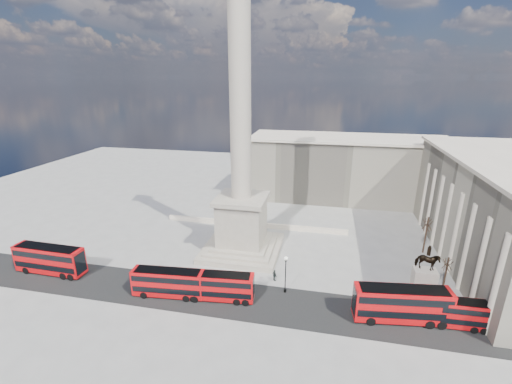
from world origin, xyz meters
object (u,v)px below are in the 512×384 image
Objects in this scene: red_bus_c at (402,304)px; pedestrian_walking at (384,298)px; red_bus_b at (218,286)px; red_bus_d at (451,312)px; pedestrian_crossing at (275,275)px; equestrian_statue at (424,279)px; pedestrian_standing at (410,302)px; red_bus_e at (50,259)px; nelsons_column at (241,186)px; victorian_lamp at (286,272)px; red_bus_a at (169,283)px.

red_bus_c reaches higher than pedestrian_walking.
red_bus_b is 1.10× the size of red_bus_d.
red_bus_d is 4.98× the size of pedestrian_crossing.
equestrian_statue reaches higher than red_bus_c.
pedestrian_walking is (-7.87, 3.00, -1.15)m from red_bus_d.
equestrian_statue reaches higher than pedestrian_walking.
equestrian_statue is 4.68× the size of pedestrian_walking.
equestrian_statue is (-2.00, 6.24, 0.88)m from red_bus_d.
pedestrian_walking is 3.52m from pedestrian_standing.
red_bus_c reaches higher than red_bus_d.
equestrian_statue is at bearing 50.28° from red_bus_c.
equestrian_statue reaches higher than red_bus_e.
red_bus_d is 1.15× the size of equestrian_statue.
equestrian_statue is at bearing 8.16° from red_bus_b.
pedestrian_walking is (-5.87, -3.24, -2.03)m from equestrian_statue.
nelsons_column is at bearing -24.62° from pedestrian_standing.
red_bus_b is at bearing -158.06° from victorian_lamp.
victorian_lamp is at bearing 173.64° from pedestrian_crossing.
red_bus_e is 39.08m from victorian_lamp.
nelsons_column is at bearing -3.07° from pedestrian_crossing.
pedestrian_standing is (56.85, 2.80, -1.70)m from red_bus_e.
pedestrian_standing is at bearing -126.06° from equestrian_statue.
red_bus_a is 37.91m from equestrian_statue.
nelsons_column is 29.22m from pedestrian_walking.
pedestrian_walking is at bearing -151.12° from equestrian_statue.
pedestrian_crossing is at bearing 36.27° from red_bus_b.
pedestrian_crossing is at bearing 150.43° from pedestrian_walking.
red_bus_b is at bearing 179.94° from red_bus_d.
victorian_lamp reaches higher than pedestrian_walking.
red_bus_e is at bearing -174.18° from equestrian_statue.
red_bus_c is 7.81m from equestrian_statue.
pedestrian_walking is at bearing 3.93° from red_bus_b.
red_bus_e is (-29.61, 1.10, 0.31)m from red_bus_b.
red_bus_b is 6.33× the size of pedestrian_standing.
red_bus_e reaches higher than pedestrian_walking.
pedestrian_standing is 20.11m from pedestrian_crossing.
red_bus_a reaches higher than pedestrian_crossing.
red_bus_d is at bearing -3.77° from red_bus_b.
pedestrian_walking is (14.35, 0.12, -2.68)m from victorian_lamp.
pedestrian_crossing is (7.30, 6.50, -1.26)m from red_bus_b.
red_bus_b is at bearing -0.77° from red_bus_e.
nelsons_column is 4.66× the size of red_bus_b.
nelsons_column reaches higher than red_bus_b.
nelsons_column reaches higher than victorian_lamp.
pedestrian_walking is (24.02, -11.50, -12.02)m from nelsons_column.
nelsons_column is 32.19m from pedestrian_standing.
equestrian_statue is (29.60, 7.14, 0.69)m from red_bus_b.
nelsons_column is at bearing 85.71° from red_bus_b.
red_bus_e is (-55.00, 0.53, -0.08)m from red_bus_c.
red_bus_d is (31.89, -14.50, -10.87)m from nelsons_column.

